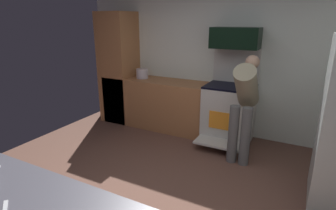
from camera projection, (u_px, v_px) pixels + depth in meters
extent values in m
cube|color=brown|center=(151.00, 199.00, 3.11)|extent=(5.20, 4.80, 0.02)
cube|color=silver|center=(219.00, 59.00, 4.69)|extent=(5.20, 0.12, 2.60)
cube|color=#9F663D|center=(164.00, 104.00, 5.04)|extent=(2.40, 0.60, 0.90)
cube|color=#9F663D|center=(119.00, 68.00, 5.30)|extent=(0.60, 0.60, 2.10)
cube|color=beige|center=(228.00, 114.00, 4.48)|extent=(0.76, 0.64, 0.92)
cube|color=black|center=(230.00, 86.00, 4.34)|extent=(0.76, 0.64, 0.03)
cube|color=beige|center=(236.00, 65.00, 4.49)|extent=(0.76, 0.06, 0.57)
cube|color=orange|center=(223.00, 121.00, 4.21)|extent=(0.44, 0.01, 0.28)
cube|color=beige|center=(218.00, 143.00, 4.17)|extent=(0.72, 0.33, 0.03)
cube|color=black|center=(235.00, 38.00, 4.20)|extent=(0.74, 0.38, 0.32)
cylinder|color=#585858|center=(233.00, 134.00, 3.80)|extent=(0.14, 0.14, 0.84)
cylinder|color=#585858|center=(245.00, 137.00, 3.73)|extent=(0.14, 0.14, 0.84)
cylinder|color=gray|center=(247.00, 86.00, 3.75)|extent=(0.30, 0.65, 0.68)
sphere|color=tan|center=(253.00, 62.00, 3.88)|extent=(0.20, 0.20, 0.20)
cylinder|color=#C0B6C0|center=(142.00, 74.00, 5.08)|extent=(0.22, 0.22, 0.18)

